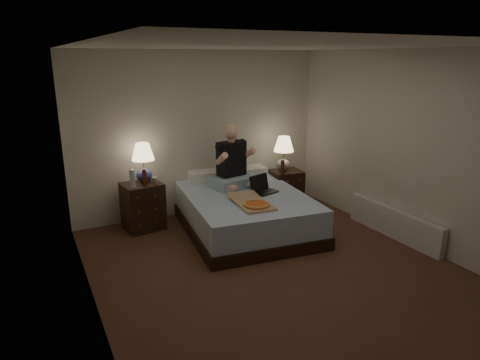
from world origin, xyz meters
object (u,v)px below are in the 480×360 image
water_bottle (132,179)px  soda_can (155,181)px  lamp_right (284,154)px  nightstand_right (286,189)px  pizza_box (256,205)px  laptop (265,185)px  person (233,156)px  bed (244,211)px  radiator (394,223)px  beer_bottle_left (145,177)px  beer_bottle_right (283,167)px  nightstand_left (143,206)px  lamp_left (143,163)px

water_bottle → soda_can: (0.31, 0.01, -0.07)m
lamp_right → water_bottle: 2.45m
nightstand_right → pizza_box: size_ratio=0.80×
lamp_right → laptop: bearing=-137.4°
person → pizza_box: 1.08m
soda_can → laptop: size_ratio=0.29×
soda_can → bed: bearing=-26.2°
bed → radiator: size_ratio=1.33×
pizza_box → nightstand_right: bearing=48.2°
nightstand_right → laptop: (-0.78, -0.63, 0.35)m
beer_bottle_left → person: 1.31m
soda_can → person: size_ratio=0.11×
beer_bottle_right → radiator: size_ratio=0.14×
bed → person: 0.82m
soda_can → beer_bottle_left: 0.15m
water_bottle → laptop: (1.72, -0.64, -0.15)m
person → water_bottle: bearing=163.4°
nightstand_left → lamp_left: size_ratio=1.21×
bed → nightstand_right: size_ratio=3.49×
pizza_box → radiator: bearing=-13.2°
laptop → nightstand_left: bearing=137.2°
person → radiator: 2.43m
lamp_right → nightstand_right: bearing=-44.9°
bed → beer_bottle_right: beer_bottle_right is taller
bed → water_bottle: bearing=166.2°
nightstand_right → lamp_left: bearing=-178.1°
water_bottle → soda_can: bearing=2.3°
nightstand_right → nightstand_left: bearing=-176.2°
beer_bottle_left → soda_can: bearing=-4.0°
lamp_left → laptop: bearing=-29.2°
beer_bottle_left → beer_bottle_right: (2.15, -0.16, -0.07)m
bed → water_bottle: size_ratio=8.50×
beer_bottle_right → beer_bottle_left: bearing=175.8°
soda_can → pizza_box: 1.53m
soda_can → person: bearing=-8.9°
nightstand_left → beer_bottle_left: size_ratio=2.94×
laptop → bed: bearing=144.5°
lamp_right → nightstand_left: bearing=177.8°
beer_bottle_left → pizza_box: beer_bottle_left is taller
nightstand_right → lamp_right: lamp_right is taller
lamp_left → beer_bottle_left: 0.25m
bed → soda_can: (-1.13, 0.56, 0.46)m
lamp_right → beer_bottle_left: bearing=-179.6°
soda_can → lamp_left: bearing=116.0°
nightstand_left → lamp_left: 0.63m
nightstand_left → pizza_box: size_ratio=0.89×
nightstand_left → nightstand_right: bearing=-10.5°
soda_can → radiator: 3.36m
bed → lamp_right: lamp_right is taller
bed → person: size_ratio=2.29×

